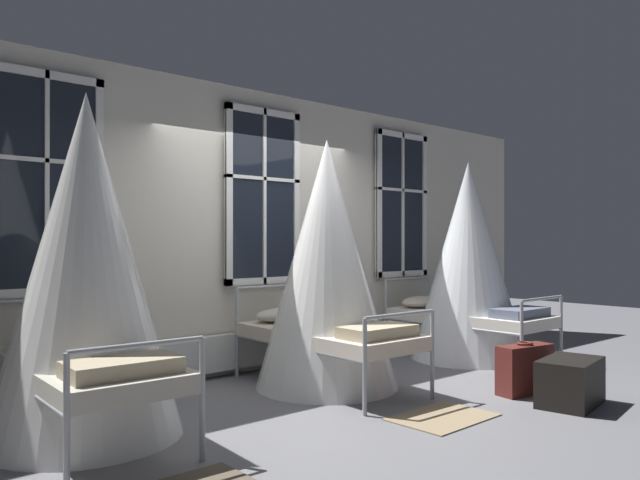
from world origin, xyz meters
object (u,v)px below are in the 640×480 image
(travel_trunk, at_px, (570,382))
(cot_second, at_px, (327,267))
(cot_first, at_px, (86,270))
(cot_third, at_px, (468,263))
(suitcase_dark, at_px, (525,369))

(travel_trunk, bearing_deg, cot_second, 121.18)
(cot_first, height_order, cot_third, cot_first)
(cot_second, bearing_deg, travel_trunk, -147.99)
(suitcase_dark, bearing_deg, cot_second, 140.22)
(cot_third, bearing_deg, cot_first, 89.09)
(cot_third, relative_size, travel_trunk, 3.63)
(cot_first, xyz_separation_m, suitcase_dark, (3.45, -1.37, -0.95))
(cot_second, relative_size, suitcase_dark, 4.00)
(cot_second, xyz_separation_m, suitcase_dark, (1.17, -1.38, -0.91))
(cot_second, bearing_deg, cot_first, 90.98)
(cot_second, height_order, cot_third, cot_second)
(cot_first, bearing_deg, cot_third, -88.74)
(cot_first, bearing_deg, travel_trunk, -116.63)
(cot_third, xyz_separation_m, travel_trunk, (-1.08, -1.79, -0.93))
(cot_first, distance_m, travel_trunk, 3.97)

